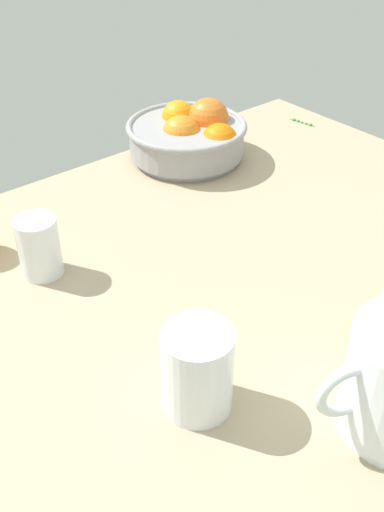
{
  "coord_description": "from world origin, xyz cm",
  "views": [
    {
      "loc": [
        -37.12,
        -49.85,
        54.0
      ],
      "look_at": [
        3.02,
        -1.61,
        8.84
      ],
      "focal_mm": 41.97,
      "sensor_mm": 36.0,
      "label": 1
    }
  ],
  "objects": [
    {
      "name": "juice_glass",
      "position": [
        -7.19,
        -14.81,
        4.6
      ],
      "size": [
        8.09,
        8.09,
        10.68
      ],
      "color": "white",
      "rests_on": "ground_plane"
    },
    {
      "name": "fruit_bowl",
      "position": [
        32.29,
        34.21,
        4.65
      ],
      "size": [
        23.6,
        23.6,
        10.99
      ],
      "color": "#99999E",
      "rests_on": "ground_plane"
    },
    {
      "name": "second_glass",
      "position": [
        -8.78,
        18.87,
        3.94
      ],
      "size": [
        6.19,
        6.19,
        9.17
      ],
      "color": "white",
      "rests_on": "ground_plane"
    },
    {
      "name": "ground_plane",
      "position": [
        0.0,
        0.0,
        -1.5
      ],
      "size": [
        138.47,
        89.69,
        3.0
      ],
      "primitive_type": "cube",
      "color": "tan"
    },
    {
      "name": "herb_sprig_1",
      "position": [
        62.56,
        31.41,
        0.28
      ],
      "size": [
        1.69,
        6.47,
        0.95
      ],
      "color": "#3F7F36",
      "rests_on": "ground_plane"
    }
  ]
}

